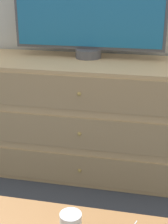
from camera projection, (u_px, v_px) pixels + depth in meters
The scene contains 3 objects.
ground_plane at pixel (106, 148), 2.76m from camera, with size 12.00×12.00×0.00m, color #383D47.
dresser at pixel (88, 117), 2.35m from camera, with size 1.55×0.57×0.78m.
tv at pixel (89, 1), 2.18m from camera, with size 1.00×0.17×0.70m.
Camera 1 is at (0.34, -2.44, 1.28)m, focal length 55.00 mm.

